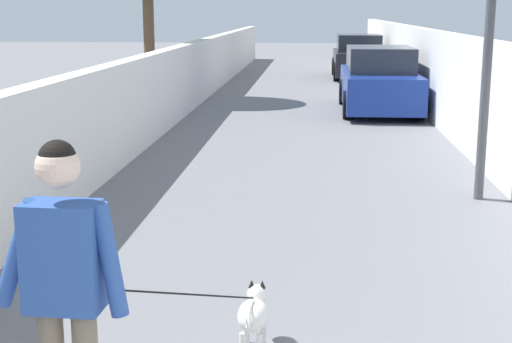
# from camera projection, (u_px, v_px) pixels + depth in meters

# --- Properties ---
(ground_plane) EXTENTS (80.00, 80.00, 0.00)m
(ground_plane) POSITION_uv_depth(u_px,v_px,m) (304.00, 130.00, 15.16)
(ground_plane) COLOR slate
(wall_left) EXTENTS (48.00, 0.30, 1.60)m
(wall_left) POSITION_uv_depth(u_px,v_px,m) (141.00, 101.00, 13.27)
(wall_left) COLOR silver
(wall_left) RESTS_ON ground
(fence_right) EXTENTS (48.00, 0.30, 1.95)m
(fence_right) POSITION_uv_depth(u_px,v_px,m) (471.00, 94.00, 12.79)
(fence_right) COLOR white
(fence_right) RESTS_ON ground
(person_skateboarder) EXTENTS (0.24, 0.71, 1.72)m
(person_skateboarder) POSITION_uv_depth(u_px,v_px,m) (64.00, 279.00, 3.71)
(person_skateboarder) COLOR #726651
(person_skateboarder) RESTS_ON skateboard
(dog) EXTENTS (1.84, 0.95, 1.06)m
(dog) POSITION_uv_depth(u_px,v_px,m) (253.00, 313.00, 5.33)
(dog) COLOR white
(dog) RESTS_ON ground
(car_near) EXTENTS (4.33, 1.80, 1.54)m
(car_near) POSITION_uv_depth(u_px,v_px,m) (379.00, 82.00, 17.75)
(car_near) COLOR navy
(car_near) RESTS_ON ground
(car_far) EXTENTS (4.00, 1.80, 1.54)m
(car_far) POSITION_uv_depth(u_px,v_px,m) (358.00, 58.00, 26.40)
(car_far) COLOR black
(car_far) RESTS_ON ground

